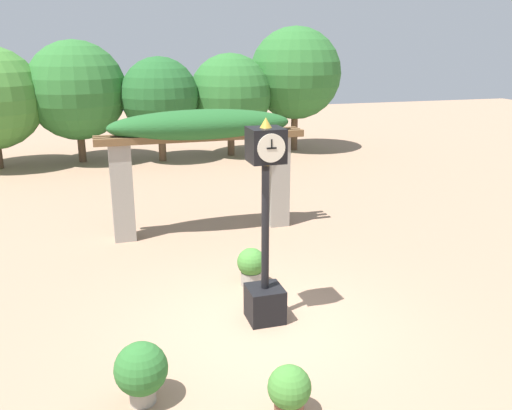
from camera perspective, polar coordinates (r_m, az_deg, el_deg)
name	(u,v)px	position (r m, az deg, el deg)	size (l,w,h in m)	color
ground_plane	(265,328)	(8.80, 1.00, -12.82)	(60.00, 60.00, 0.00)	#9E7A60
pedestal_clock	(265,235)	(8.44, 0.98, -3.15)	(0.56, 0.57, 3.29)	black
pergola	(202,140)	(12.52, -5.74, 6.83)	(4.78, 1.08, 2.90)	gray
potted_plant_near_left	(289,390)	(6.84, 3.53, -18.89)	(0.53, 0.53, 0.67)	brown
potted_plant_near_right	(141,371)	(7.14, -12.00, -16.68)	(0.67, 0.67, 0.81)	gray
potted_plant_far_left	(251,265)	(10.07, -0.51, -6.38)	(0.53, 0.53, 0.72)	gray
tree_line	(154,89)	(21.25, -10.73, 11.92)	(15.08, 3.97, 5.02)	brown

